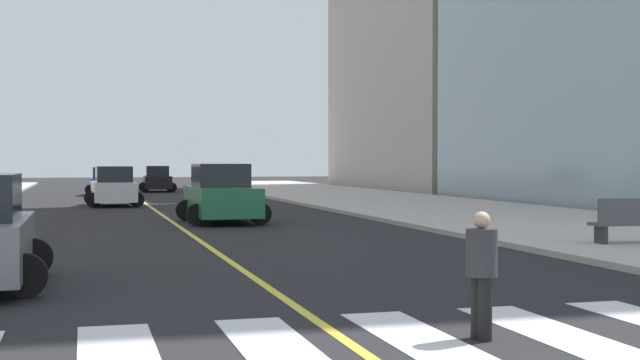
# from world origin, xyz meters

# --- Properties ---
(sidewalk_kerb_east) EXTENTS (10.00, 120.00, 0.15)m
(sidewalk_kerb_east) POSITION_xyz_m (12.20, 20.00, 0.07)
(sidewalk_kerb_east) COLOR #B2ADA3
(sidewalk_kerb_east) RESTS_ON ground
(crosswalk_paint) EXTENTS (13.50, 4.00, 0.01)m
(crosswalk_paint) POSITION_xyz_m (0.00, 4.00, 0.01)
(crosswalk_paint) COLOR silver
(crosswalk_paint) RESTS_ON ground
(lane_divider_paint) EXTENTS (0.16, 80.00, 0.01)m
(lane_divider_paint) POSITION_xyz_m (0.00, 40.00, 0.01)
(lane_divider_paint) COLOR yellow
(lane_divider_paint) RESTS_ON ground
(car_green_second) EXTENTS (2.95, 4.69, 2.08)m
(car_green_second) POSITION_xyz_m (1.67, 24.75, 0.97)
(car_green_second) COLOR #236B42
(car_green_second) RESTS_ON ground
(car_white_third) EXTENTS (2.77, 4.36, 1.92)m
(car_white_third) POSITION_xyz_m (-1.65, 37.17, 0.90)
(car_white_third) COLOR silver
(car_white_third) RESTS_ON ground
(car_black_fourth) EXTENTS (2.64, 4.13, 1.82)m
(car_black_fourth) POSITION_xyz_m (1.99, 56.04, 0.85)
(car_black_fourth) COLOR black
(car_black_fourth) RESTS_ON ground
(car_blue_fifth) EXTENTS (2.50, 4.00, 1.78)m
(car_blue_fifth) POSITION_xyz_m (-1.71, 50.61, 0.83)
(car_blue_fifth) COLOR #2D479E
(car_blue_fifth) RESTS_ON ground
(park_bench) EXTENTS (1.82, 0.62, 1.12)m
(park_bench) POSITION_xyz_m (9.91, 12.84, 0.69)
(park_bench) COLOR #47474C
(park_bench) RESTS_ON sidewalk_kerb_east
(pedestrian_crossing) EXTENTS (0.39, 0.39, 1.58)m
(pedestrian_crossing) POSITION_xyz_m (1.64, 3.92, 0.87)
(pedestrian_crossing) COLOR black
(pedestrian_crossing) RESTS_ON ground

